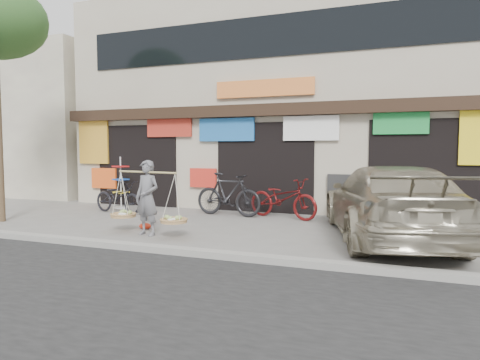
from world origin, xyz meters
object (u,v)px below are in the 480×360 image
at_px(bike_1, 228,194).
at_px(bike_2, 283,198).
at_px(suv, 389,203).
at_px(bike_0, 118,197).
at_px(street_vendor, 147,201).
at_px(display_rack, 121,188).

distance_m(bike_1, bike_2, 1.58).
bearing_deg(suv, bike_1, -36.89).
bearing_deg(suv, bike_0, -23.10).
xyz_separation_m(bike_0, bike_1, (3.28, 0.65, 0.13)).
xyz_separation_m(street_vendor, bike_0, (-2.64, 2.52, -0.29)).
bearing_deg(street_vendor, bike_2, 65.92).
bearing_deg(bike_0, display_rack, 43.16).
height_order(street_vendor, bike_2, street_vendor).
height_order(bike_0, bike_2, bike_2).
bearing_deg(suv, bike_2, -48.99).
xyz_separation_m(street_vendor, bike_1, (0.64, 3.17, -0.15)).
relative_size(suv, display_rack, 3.48).
bearing_deg(bike_2, bike_1, 111.59).
relative_size(bike_0, bike_2, 0.87).
bearing_deg(bike_1, street_vendor, 175.58).
height_order(bike_2, display_rack, display_rack).
xyz_separation_m(suv, display_rack, (-8.19, 2.02, -0.11)).
bearing_deg(bike_1, bike_0, 108.18).
bearing_deg(display_rack, bike_0, -58.65).
height_order(bike_2, suv, suv).
relative_size(street_vendor, suv, 0.35).
distance_m(bike_1, display_rack, 3.83).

